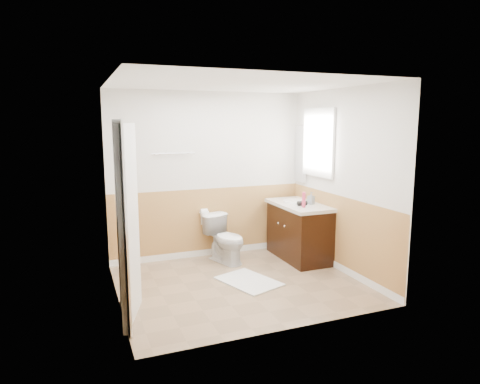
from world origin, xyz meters
name	(u,v)px	position (x,y,z in m)	size (l,w,h in m)	color
floor	(240,284)	(0.00, 0.00, 0.00)	(3.00, 3.00, 0.00)	#8C7051
ceiling	(240,84)	(0.00, 0.00, 2.50)	(3.00, 3.00, 0.00)	white
wall_back	(208,175)	(0.00, 1.30, 1.25)	(3.00, 3.00, 0.00)	silver
wall_front	(290,207)	(0.00, -1.30, 1.25)	(3.00, 3.00, 0.00)	silver
wall_left	(114,195)	(-1.50, 0.00, 1.25)	(3.00, 3.00, 0.00)	silver
wall_right	(342,181)	(1.50, 0.00, 1.25)	(3.00, 3.00, 0.00)	silver
wainscot_back	(209,224)	(0.00, 1.29, 0.50)	(3.00, 3.00, 0.00)	tan
wainscot_front	(288,281)	(0.00, -1.29, 0.50)	(3.00, 3.00, 0.00)	tan
wainscot_left	(118,260)	(-1.49, 0.00, 0.50)	(2.60, 2.60, 0.00)	tan
wainscot_right	(339,235)	(1.49, 0.00, 0.50)	(2.60, 2.60, 0.00)	tan
toilet	(226,239)	(0.13, 0.89, 0.35)	(0.39, 0.68, 0.70)	white
bath_mat	(249,281)	(0.13, 0.02, 0.01)	(0.55, 0.80, 0.02)	white
vanity_cabinet	(299,233)	(1.21, 0.64, 0.40)	(0.55, 1.10, 0.80)	black
vanity_knob_left	(285,226)	(0.91, 0.54, 0.55)	(0.03, 0.03, 0.03)	#B6B5BC
vanity_knob_right	(278,223)	(0.91, 0.74, 0.55)	(0.03, 0.03, 0.03)	silver
countertop	(299,205)	(1.20, 0.64, 0.83)	(0.60, 1.15, 0.05)	beige
sink_basin	(295,201)	(1.21, 0.79, 0.86)	(0.36, 0.36, 0.02)	white
faucet	(305,196)	(1.39, 0.79, 0.92)	(0.02, 0.02, 0.14)	silver
lotion_bottle	(304,200)	(1.11, 0.35, 0.96)	(0.05, 0.05, 0.22)	#D13658
soap_dispenser	(311,198)	(1.33, 0.52, 0.94)	(0.08, 0.08, 0.18)	gray
hair_dryer_body	(302,203)	(1.16, 0.48, 0.89)	(0.07, 0.07, 0.14)	black
hair_dryer_handle	(299,205)	(1.13, 0.52, 0.86)	(0.03, 0.03, 0.07)	black
mirror_panel	(301,154)	(1.48, 1.10, 1.55)	(0.02, 0.35, 0.90)	silver
window_frame	(318,143)	(1.47, 0.59, 1.75)	(0.04, 0.80, 1.00)	white
window_glass	(319,143)	(1.49, 0.59, 1.75)	(0.01, 0.70, 0.90)	white
door	(129,224)	(-1.40, -0.45, 1.02)	(0.05, 0.80, 2.04)	white
door_frame	(122,223)	(-1.48, -0.45, 1.03)	(0.02, 0.92, 2.10)	white
door_knob	(131,223)	(-1.34, -0.12, 0.95)	(0.06, 0.06, 0.06)	silver
towel_bar	(173,153)	(-0.55, 1.25, 1.60)	(0.02, 0.02, 0.62)	silver
tp_holder_bar	(204,212)	(-0.10, 1.23, 0.70)	(0.02, 0.02, 0.14)	silver
tp_roll	(204,212)	(-0.10, 1.23, 0.70)	(0.11, 0.11, 0.10)	white
tp_sheet	(204,219)	(-0.10, 1.23, 0.59)	(0.10, 0.01, 0.16)	white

